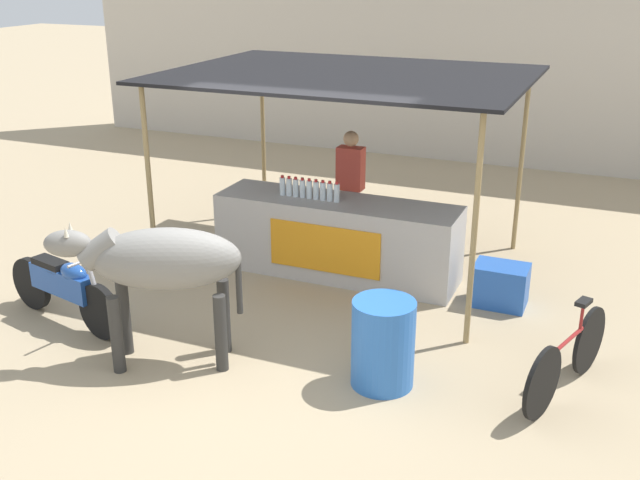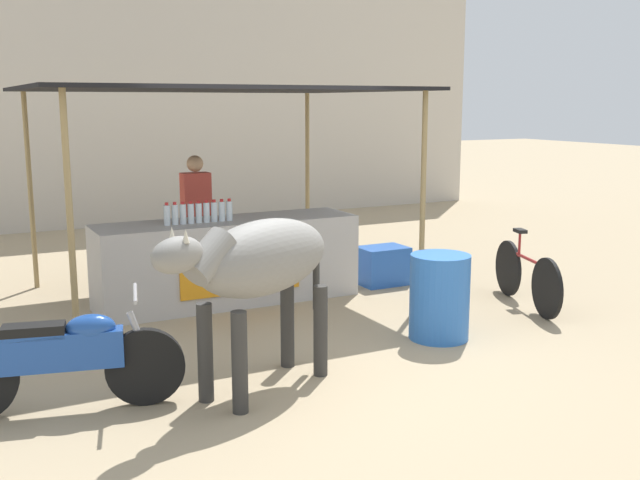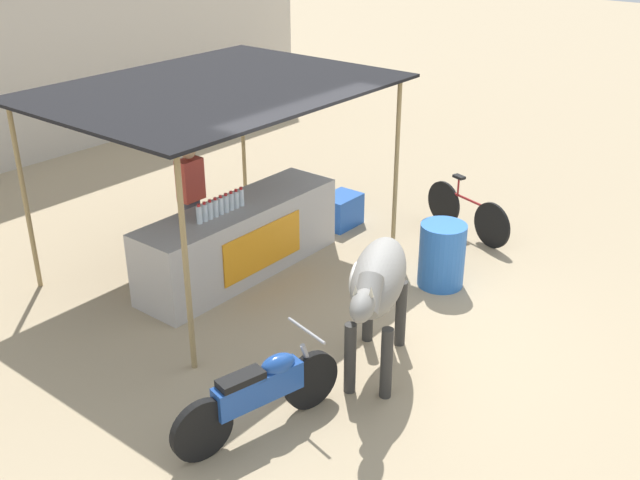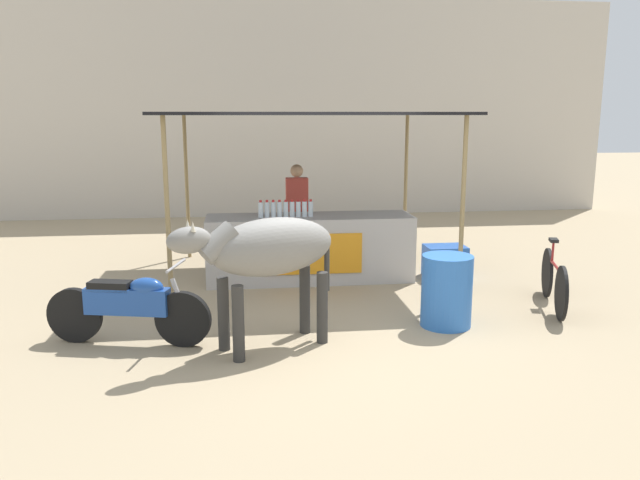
{
  "view_description": "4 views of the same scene",
  "coord_description": "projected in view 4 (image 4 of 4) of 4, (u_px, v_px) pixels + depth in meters",
  "views": [
    {
      "loc": [
        3.18,
        -5.81,
        3.72
      ],
      "look_at": [
        0.35,
        0.83,
        0.98
      ],
      "focal_mm": 42.0,
      "sensor_mm": 36.0,
      "label": 1
    },
    {
      "loc": [
        -2.94,
        -5.74,
        2.29
      ],
      "look_at": [
        0.38,
        0.64,
        0.95
      ],
      "focal_mm": 42.0,
      "sensor_mm": 36.0,
      "label": 2
    },
    {
      "loc": [
        -6.21,
        -4.12,
        4.59
      ],
      "look_at": [
        0.14,
        0.98,
        0.77
      ],
      "focal_mm": 42.0,
      "sensor_mm": 36.0,
      "label": 3
    },
    {
      "loc": [
        -0.97,
        -6.71,
        2.43
      ],
      "look_at": [
        0.02,
        1.12,
        0.82
      ],
      "focal_mm": 35.0,
      "sensor_mm": 36.0,
      "label": 4
    }
  ],
  "objects": [
    {
      "name": "building_wall_far",
      "position": [
        281.0,
        109.0,
        14.84
      ],
      "size": [
        16.0,
        0.5,
        5.07
      ],
      "primitive_type": "cube",
      "color": "beige",
      "rests_on": "ground"
    },
    {
      "name": "cooler_box",
      "position": [
        445.0,
        261.0,
        9.37
      ],
      "size": [
        0.6,
        0.44,
        0.48
      ],
      "primitive_type": "cube",
      "color": "blue",
      "rests_on": "ground"
    },
    {
      "name": "ground_plane",
      "position": [
        331.0,
        329.0,
        7.13
      ],
      "size": [
        60.0,
        60.0,
        0.0
      ],
      "primitive_type": "plane",
      "color": "tan"
    },
    {
      "name": "cow",
      "position": [
        267.0,
        252.0,
        6.39
      ],
      "size": [
        1.8,
        1.1,
        1.44
      ],
      "color": "gray",
      "rests_on": "ground"
    },
    {
      "name": "stall_counter",
      "position": [
        310.0,
        248.0,
        9.17
      ],
      "size": [
        3.0,
        0.82,
        0.96
      ],
      "color": "#B2ADA8",
      "rests_on": "ground"
    },
    {
      "name": "motorcycle_parked",
      "position": [
        130.0,
        306.0,
        6.59
      ],
      "size": [
        1.77,
        0.65,
        0.9
      ],
      "color": "black",
      "rests_on": "ground"
    },
    {
      "name": "bicycle_leaning",
      "position": [
        554.0,
        281.0,
        7.87
      ],
      "size": [
        0.54,
        1.59,
        0.85
      ],
      "color": "black",
      "rests_on": "ground"
    },
    {
      "name": "water_barrel",
      "position": [
        447.0,
        291.0,
        7.18
      ],
      "size": [
        0.58,
        0.58,
        0.84
      ],
      "primitive_type": "cylinder",
      "color": "blue",
      "rests_on": "ground"
    },
    {
      "name": "stall_awning",
      "position": [
        307.0,
        119.0,
        9.09
      ],
      "size": [
        4.2,
        3.2,
        2.44
      ],
      "color": "black",
      "rests_on": "ground"
    },
    {
      "name": "vendor_behind_counter",
      "position": [
        297.0,
        215.0,
        9.81
      ],
      "size": [
        0.34,
        0.22,
        1.65
      ],
      "color": "#383842",
      "rests_on": "ground"
    },
    {
      "name": "water_bottle_row",
      "position": [
        286.0,
        209.0,
        8.96
      ],
      "size": [
        0.79,
        0.07,
        0.25
      ],
      "color": "silver",
      "rests_on": "stall_counter"
    }
  ]
}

